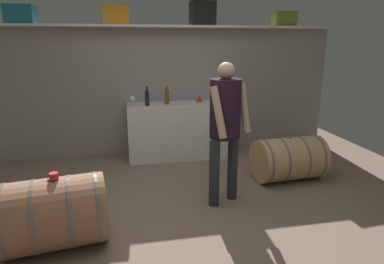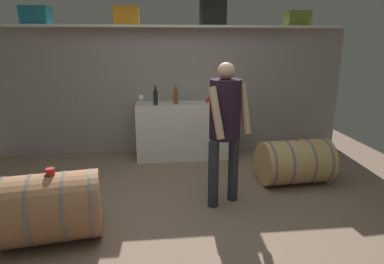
{
  "view_description": "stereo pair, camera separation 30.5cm",
  "coord_description": "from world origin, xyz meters",
  "px_view_note": "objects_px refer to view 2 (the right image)",
  "views": [
    {
      "loc": [
        -0.58,
        -3.04,
        1.76
      ],
      "look_at": [
        0.11,
        0.41,
        0.81
      ],
      "focal_mm": 31.39,
      "sensor_mm": 36.0,
      "label": 1
    },
    {
      "loc": [
        -0.28,
        -3.08,
        1.76
      ],
      "look_at": [
        0.11,
        0.41,
        0.81
      ],
      "focal_mm": 31.39,
      "sensor_mm": 36.0,
      "label": 2
    }
  ],
  "objects_px": {
    "toolcase_teal": "(36,15)",
    "toolcase_black": "(213,13)",
    "toolcase_olive": "(298,18)",
    "work_cabinet": "(186,130)",
    "wine_barrel_far": "(295,162)",
    "wine_bottle_amber": "(176,95)",
    "red_funnel": "(209,99)",
    "tasting_cup": "(50,171)",
    "winemaker_pouring": "(225,120)",
    "wine_bottle_dark": "(156,97)",
    "toolcase_orange": "(127,16)",
    "wine_barrel_near": "(50,208)",
    "wine_glass": "(141,98)"
  },
  "relations": [
    {
      "from": "toolcase_black",
      "to": "toolcase_olive",
      "type": "relative_size",
      "value": 1.0
    },
    {
      "from": "wine_barrel_near",
      "to": "toolcase_teal",
      "type": "bearing_deg",
      "value": 97.11
    },
    {
      "from": "toolcase_orange",
      "to": "wine_glass",
      "type": "height_order",
      "value": "toolcase_orange"
    },
    {
      "from": "red_funnel",
      "to": "wine_barrel_far",
      "type": "xyz_separation_m",
      "value": [
        0.91,
        -1.25,
        -0.61
      ]
    },
    {
      "from": "work_cabinet",
      "to": "red_funnel",
      "type": "height_order",
      "value": "red_funnel"
    },
    {
      "from": "winemaker_pouring",
      "to": "red_funnel",
      "type": "bearing_deg",
      "value": -120.89
    },
    {
      "from": "work_cabinet",
      "to": "wine_bottle_dark",
      "type": "relative_size",
      "value": 5.38
    },
    {
      "from": "toolcase_black",
      "to": "wine_bottle_amber",
      "type": "relative_size",
      "value": 1.34
    },
    {
      "from": "work_cabinet",
      "to": "wine_barrel_far",
      "type": "relative_size",
      "value": 1.66
    },
    {
      "from": "toolcase_teal",
      "to": "wine_barrel_far",
      "type": "bearing_deg",
      "value": -19.43
    },
    {
      "from": "toolcase_black",
      "to": "wine_bottle_dark",
      "type": "bearing_deg",
      "value": -167.17
    },
    {
      "from": "wine_barrel_near",
      "to": "toolcase_olive",
      "type": "bearing_deg",
      "value": 27.75
    },
    {
      "from": "toolcase_orange",
      "to": "tasting_cup",
      "type": "distance_m",
      "value": 2.83
    },
    {
      "from": "toolcase_teal",
      "to": "toolcase_black",
      "type": "distance_m",
      "value": 2.53
    },
    {
      "from": "wine_barrel_near",
      "to": "winemaker_pouring",
      "type": "xyz_separation_m",
      "value": [
        1.69,
        0.54,
        0.64
      ]
    },
    {
      "from": "toolcase_black",
      "to": "tasting_cup",
      "type": "distance_m",
      "value": 3.34
    },
    {
      "from": "wine_glass",
      "to": "winemaker_pouring",
      "type": "bearing_deg",
      "value": -58.79
    },
    {
      "from": "wine_glass",
      "to": "winemaker_pouring",
      "type": "relative_size",
      "value": 0.1
    },
    {
      "from": "wine_barrel_near",
      "to": "wine_barrel_far",
      "type": "distance_m",
      "value": 2.88
    },
    {
      "from": "toolcase_teal",
      "to": "tasting_cup",
      "type": "distance_m",
      "value": 2.86
    },
    {
      "from": "toolcase_black",
      "to": "work_cabinet",
      "type": "distance_m",
      "value": 1.8
    },
    {
      "from": "toolcase_olive",
      "to": "work_cabinet",
      "type": "bearing_deg",
      "value": -178.01
    },
    {
      "from": "wine_bottle_amber",
      "to": "tasting_cup",
      "type": "height_order",
      "value": "wine_bottle_amber"
    },
    {
      "from": "toolcase_teal",
      "to": "tasting_cup",
      "type": "xyz_separation_m",
      "value": [
        0.71,
        -2.36,
        -1.45
      ]
    },
    {
      "from": "wine_barrel_far",
      "to": "tasting_cup",
      "type": "relative_size",
      "value": 12.05
    },
    {
      "from": "wine_barrel_near",
      "to": "wine_barrel_far",
      "type": "xyz_separation_m",
      "value": [
        2.71,
        0.99,
        -0.03
      ]
    },
    {
      "from": "wine_bottle_dark",
      "to": "wine_bottle_amber",
      "type": "relative_size",
      "value": 1.01
    },
    {
      "from": "toolcase_olive",
      "to": "winemaker_pouring",
      "type": "distance_m",
      "value": 2.61
    },
    {
      "from": "toolcase_teal",
      "to": "toolcase_black",
      "type": "height_order",
      "value": "toolcase_black"
    },
    {
      "from": "wine_bottle_amber",
      "to": "red_funnel",
      "type": "distance_m",
      "value": 0.53
    },
    {
      "from": "work_cabinet",
      "to": "wine_barrel_near",
      "type": "xyz_separation_m",
      "value": [
        -1.43,
        -2.18,
        -0.11
      ]
    },
    {
      "from": "wine_bottle_dark",
      "to": "toolcase_orange",
      "type": "bearing_deg",
      "value": 144.73
    },
    {
      "from": "wine_bottle_amber",
      "to": "red_funnel",
      "type": "bearing_deg",
      "value": 9.53
    },
    {
      "from": "toolcase_teal",
      "to": "wine_glass",
      "type": "height_order",
      "value": "toolcase_teal"
    },
    {
      "from": "wine_barrel_far",
      "to": "red_funnel",
      "type": "bearing_deg",
      "value": 121.84
    },
    {
      "from": "toolcase_black",
      "to": "wine_bottle_dark",
      "type": "distance_m",
      "value": 1.51
    },
    {
      "from": "toolcase_black",
      "to": "work_cabinet",
      "type": "bearing_deg",
      "value": -160.72
    },
    {
      "from": "toolcase_teal",
      "to": "winemaker_pouring",
      "type": "height_order",
      "value": "toolcase_teal"
    },
    {
      "from": "wine_bottle_dark",
      "to": "wine_barrel_near",
      "type": "bearing_deg",
      "value": -114.9
    },
    {
      "from": "toolcase_teal",
      "to": "toolcase_orange",
      "type": "bearing_deg",
      "value": 2.65
    },
    {
      "from": "toolcase_black",
      "to": "wine_bottle_amber",
      "type": "bearing_deg",
      "value": -164.8
    },
    {
      "from": "winemaker_pouring",
      "to": "wine_barrel_far",
      "type": "bearing_deg",
      "value": 176.47
    },
    {
      "from": "toolcase_black",
      "to": "wine_glass",
      "type": "xyz_separation_m",
      "value": [
        -1.1,
        -0.28,
        -1.21
      ]
    },
    {
      "from": "toolcase_orange",
      "to": "toolcase_olive",
      "type": "xyz_separation_m",
      "value": [
        2.59,
        0.0,
        -0.02
      ]
    },
    {
      "from": "wine_bottle_amber",
      "to": "wine_barrel_far",
      "type": "xyz_separation_m",
      "value": [
        1.43,
        -1.17,
        -0.69
      ]
    },
    {
      "from": "red_funnel",
      "to": "wine_bottle_amber",
      "type": "bearing_deg",
      "value": -170.47
    },
    {
      "from": "red_funnel",
      "to": "tasting_cup",
      "type": "distance_m",
      "value": 2.86
    },
    {
      "from": "toolcase_olive",
      "to": "wine_barrel_near",
      "type": "xyz_separation_m",
      "value": [
        -3.17,
        -2.36,
        -1.78
      ]
    },
    {
      "from": "toolcase_teal",
      "to": "wine_barrel_far",
      "type": "relative_size",
      "value": 0.41
    },
    {
      "from": "toolcase_orange",
      "to": "wine_bottle_amber",
      "type": "distance_m",
      "value": 1.35
    }
  ]
}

